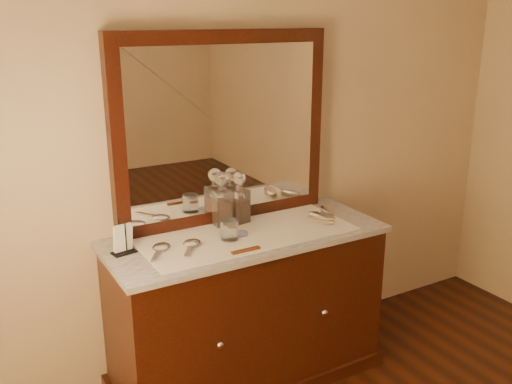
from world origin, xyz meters
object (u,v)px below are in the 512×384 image
mirror_frame (223,129)px  comb (246,250)px  brush_far (327,211)px  pin_dish (241,233)px  decanter_right (240,203)px  brush_near (321,217)px  decanter_left (222,205)px  hand_mirror_outer (160,248)px  dresser_cabinet (247,310)px  hand_mirror_inner (191,245)px  napkin_rack (123,240)px

mirror_frame → comb: size_ratio=8.12×
mirror_frame → brush_far: bearing=-23.0°
pin_dish → decanter_right: (0.08, 0.17, 0.10)m
comb → decanter_right: size_ratio=0.53×
brush_near → comb: bearing=-165.1°
decanter_left → hand_mirror_outer: size_ratio=1.38×
hand_mirror_outer → decanter_left: bearing=21.3°
pin_dish → comb: size_ratio=0.50×
mirror_frame → hand_mirror_outer: bearing=-152.6°
comb → hand_mirror_outer: hand_mirror_outer is taller
decanter_right → dresser_cabinet: bearing=-106.5°
dresser_cabinet → decanter_left: decanter_left is taller
pin_dish → decanter_left: size_ratio=0.25×
brush_near → brush_far: 0.13m
pin_dish → comb: 0.21m
mirror_frame → pin_dish: (-0.04, -0.25, -0.49)m
hand_mirror_inner → napkin_rack: bearing=163.2°
hand_mirror_outer → hand_mirror_inner: same height
comb → decanter_right: bearing=65.8°
comb → decanter_left: 0.39m
brush_far → dresser_cabinet: bearing=-177.8°
napkin_rack → decanter_left: 0.57m
pin_dish → hand_mirror_inner: hand_mirror_inner is taller
brush_far → mirror_frame: bearing=157.0°
mirror_frame → napkin_rack: (-0.62, -0.18, -0.43)m
dresser_cabinet → decanter_left: bearing=108.0°
hand_mirror_inner → decanter_right: bearing=26.6°
dresser_cabinet → brush_far: brush_far is taller
pin_dish → decanter_right: 0.21m
pin_dish → decanter_left: (-0.02, 0.18, 0.11)m
comb → dresser_cabinet: bearing=60.4°
pin_dish → decanter_left: decanter_left is taller
napkin_rack → decanter_right: 0.67m
brush_far → decanter_left: bearing=166.0°
brush_far → hand_mirror_outer: 0.99m
brush_far → hand_mirror_outer: (-0.99, -0.01, -0.01)m
comb → hand_mirror_outer: (-0.35, 0.21, 0.00)m
decanter_left → comb: bearing=-99.4°
mirror_frame → brush_far: 0.75m
comb → brush_near: 0.56m
decanter_left → brush_far: decanter_left is taller
dresser_cabinet → mirror_frame: (0.00, 0.25, 0.94)m
decanter_left → brush_far: bearing=-14.0°
comb → napkin_rack: size_ratio=0.89×
dresser_cabinet → hand_mirror_outer: (-0.46, 0.01, 0.45)m
comb → hand_mirror_outer: size_ratio=0.70×
comb → mirror_frame: bearing=75.6°
decanter_right → brush_near: decanter_right is taller
dresser_cabinet → brush_near: 0.64m
comb → napkin_rack: (-0.50, 0.27, 0.06)m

